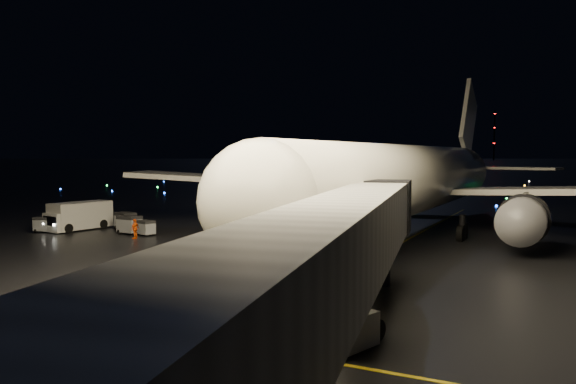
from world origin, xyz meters
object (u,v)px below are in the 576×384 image
Objects in this scene: airliner at (420,142)px; belt_loader at (256,250)px; baggage_cart_1 at (129,225)px; baggage_cart_2 at (125,221)px; crew_c at (135,229)px; baggage_cart_0 at (146,228)px; baggage_cart_4 at (81,221)px; baggage_cart_3 at (45,225)px; pushback_tug at (321,316)px; service_truck at (81,216)px.

airliner is 26.02m from belt_loader.
belt_loader is 3.33× the size of baggage_cart_1.
baggage_cart_1 is 0.99× the size of baggage_cart_2.
airliner is 29.42m from crew_c.
baggage_cart_4 reaches higher than baggage_cart_0.
baggage_cart_0 is (-24.43, -12.86, -8.61)m from airliner.
airliner is 30.01× the size of baggage_cart_1.
belt_loader is 3.32× the size of baggage_cart_2.
baggage_cart_1 is (-2.17, 0.05, 0.18)m from baggage_cart_0.
baggage_cart_0 is 0.80× the size of baggage_cart_2.
baggage_cart_4 is at bearing 48.79° from baggage_cart_3.
belt_loader is 31.52m from baggage_cart_3.
baggage_cart_1 is 3.41m from baggage_cart_2.
baggage_cart_1 is 7.54m from baggage_cart_4.
baggage_cart_3 is at bearing 172.93° from pushback_tug.
baggage_cart_0 is at bearing -170.49° from crew_c.
baggage_cart_4 is at bearing -169.32° from baggage_cart_0.
pushback_tug is 44.03m from baggage_cart_4.
crew_c is 6.98m from baggage_cart_2.
service_truck is 4.32× the size of baggage_cart_3.
airliner is 9.00× the size of belt_loader.
baggage_cart_2 is (-33.07, 23.78, -0.16)m from pushback_tug.
service_truck reaches higher than baggage_cart_3.
belt_loader reaches higher than baggage_cart_0.
belt_loader is 20.91m from crew_c.
baggage_cart_0 is at bearing -7.36° from baggage_cart_2.
baggage_cart_0 is (-28.32, 21.51, -0.34)m from pushback_tug.
service_truck is at bearing 168.10° from pushback_tug.
airliner is 29.84× the size of baggage_cart_2.
baggage_cart_2 is (-4.75, 2.27, 0.19)m from baggage_cart_0.
belt_loader is 22.50m from baggage_cart_0.
baggage_cart_4 is (-37.99, 22.27, -0.28)m from pushback_tug.
baggage_cart_3 is at bearing -157.49° from baggage_cart_1.
belt_loader is at bearing -100.50° from airliner.
service_truck is 4.94m from baggage_cart_2.
baggage_cart_0 is at bearing 2.40° from baggage_cart_1.
airliner is 36.79m from service_truck.
service_truck is at bearing -166.52° from baggage_cart_0.
pushback_tug is at bearing -57.17° from belt_loader.
crew_c is 0.88× the size of baggage_cart_1.
pushback_tug is 2.41× the size of baggage_cart_3.
pushback_tug reaches higher than baggage_cart_4.
service_truck is 3.74× the size of baggage_cart_2.
airliner is at bearing 2.63° from baggage_cart_3.
airliner is 28.92m from baggage_cart_0.
baggage_cart_1 is at bearing -166.25° from baggage_cart_0.
baggage_cart_3 is (-39.32, 18.57, -0.28)m from pushback_tug.
baggage_cart_0 is at bearing 160.99° from pushback_tug.
baggage_cart_0 is 0.93× the size of baggage_cart_3.
baggage_cart_3 is at bearing -154.61° from airliner.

